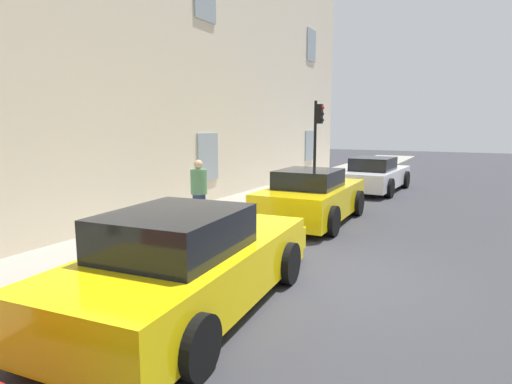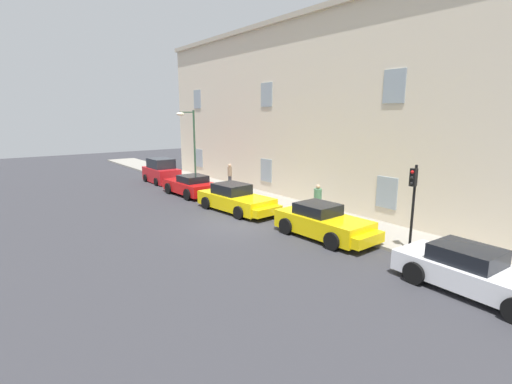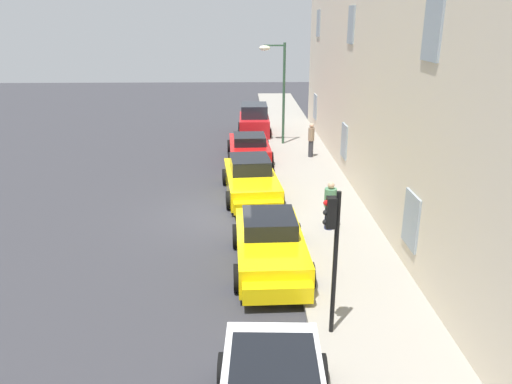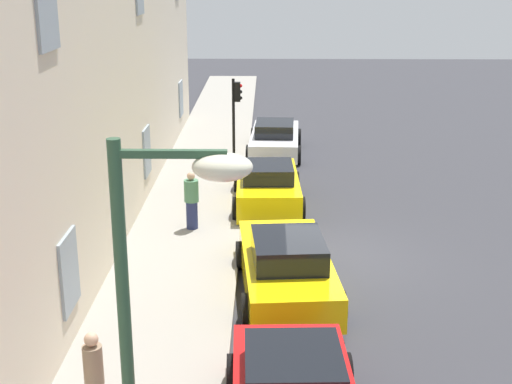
{
  "view_description": "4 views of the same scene",
  "coord_description": "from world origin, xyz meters",
  "px_view_note": "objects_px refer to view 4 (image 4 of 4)",
  "views": [
    {
      "loc": [
        -6.73,
        -2.2,
        2.57
      ],
      "look_at": [
        2.7,
        2.77,
        0.91
      ],
      "focal_mm": 29.84,
      "sensor_mm": 36.0,
      "label": 1
    },
    {
      "loc": [
        14.68,
        -10.06,
        5.23
      ],
      "look_at": [
        0.02,
        1.13,
        1.43
      ],
      "focal_mm": 26.34,
      "sensor_mm": 36.0,
      "label": 2
    },
    {
      "loc": [
        16.67,
        0.98,
        6.69
      ],
      "look_at": [
        0.68,
        1.43,
        1.09
      ],
      "focal_mm": 34.61,
      "sensor_mm": 36.0,
      "label": 3
    },
    {
      "loc": [
        -16.96,
        1.75,
        7.17
      ],
      "look_at": [
        2.54,
        2.06,
        0.94
      ],
      "focal_mm": 50.32,
      "sensor_mm": 36.0,
      "label": 4
    }
  ],
  "objects_px": {
    "sportscar_white_middle": "(267,185)",
    "traffic_light": "(236,109)",
    "sportscar_tail_end": "(275,138)",
    "sportscar_yellow_flank": "(286,264)",
    "street_lamp": "(165,295)",
    "pedestrian_admiring": "(192,200)",
    "pedestrian_strolling": "(94,380)"
  },
  "relations": [
    {
      "from": "sportscar_white_middle",
      "to": "traffic_light",
      "type": "xyz_separation_m",
      "value": [
        3.23,
        1.1,
        1.75
      ]
    },
    {
      "from": "sportscar_white_middle",
      "to": "sportscar_tail_end",
      "type": "relative_size",
      "value": 0.91
    },
    {
      "from": "sportscar_yellow_flank",
      "to": "traffic_light",
      "type": "bearing_deg",
      "value": 9.26
    },
    {
      "from": "street_lamp",
      "to": "pedestrian_admiring",
      "type": "relative_size",
      "value": 3.34
    },
    {
      "from": "sportscar_tail_end",
      "to": "traffic_light",
      "type": "xyz_separation_m",
      "value": [
        -3.16,
        1.4,
        1.78
      ]
    },
    {
      "from": "sportscar_tail_end",
      "to": "traffic_light",
      "type": "distance_m",
      "value": 3.89
    },
    {
      "from": "sportscar_white_middle",
      "to": "sportscar_yellow_flank",
      "type": "bearing_deg",
      "value": -176.08
    },
    {
      "from": "sportscar_white_middle",
      "to": "street_lamp",
      "type": "relative_size",
      "value": 0.86
    },
    {
      "from": "sportscar_yellow_flank",
      "to": "street_lamp",
      "type": "xyz_separation_m",
      "value": [
        -8.34,
        1.49,
        3.27
      ]
    },
    {
      "from": "sportscar_yellow_flank",
      "to": "sportscar_tail_end",
      "type": "xyz_separation_m",
      "value": [
        12.46,
        0.12,
        -0.02
      ]
    },
    {
      "from": "sportscar_white_middle",
      "to": "traffic_light",
      "type": "height_order",
      "value": "traffic_light"
    },
    {
      "from": "sportscar_white_middle",
      "to": "pedestrian_strolling",
      "type": "xyz_separation_m",
      "value": [
        -11.51,
        2.67,
        0.39
      ]
    },
    {
      "from": "street_lamp",
      "to": "pedestrian_admiring",
      "type": "distance_m",
      "value": 12.35
    },
    {
      "from": "sportscar_yellow_flank",
      "to": "street_lamp",
      "type": "bearing_deg",
      "value": 169.89
    },
    {
      "from": "pedestrian_strolling",
      "to": "sportscar_yellow_flank",
      "type": "bearing_deg",
      "value": -29.64
    },
    {
      "from": "sportscar_white_middle",
      "to": "sportscar_tail_end",
      "type": "bearing_deg",
      "value": -2.65
    },
    {
      "from": "street_lamp",
      "to": "pedestrian_strolling",
      "type": "height_order",
      "value": "street_lamp"
    },
    {
      "from": "sportscar_white_middle",
      "to": "pedestrian_admiring",
      "type": "height_order",
      "value": "pedestrian_admiring"
    },
    {
      "from": "sportscar_yellow_flank",
      "to": "pedestrian_strolling",
      "type": "bearing_deg",
      "value": 150.36
    },
    {
      "from": "sportscar_white_middle",
      "to": "pedestrian_strolling",
      "type": "relative_size",
      "value": 2.73
    },
    {
      "from": "sportscar_tail_end",
      "to": "street_lamp",
      "type": "height_order",
      "value": "street_lamp"
    },
    {
      "from": "sportscar_tail_end",
      "to": "street_lamp",
      "type": "relative_size",
      "value": 0.94
    },
    {
      "from": "traffic_light",
      "to": "pedestrian_strolling",
      "type": "xyz_separation_m",
      "value": [
        -14.74,
        1.57,
        -1.37
      ]
    },
    {
      "from": "sportscar_tail_end",
      "to": "pedestrian_strolling",
      "type": "xyz_separation_m",
      "value": [
        -17.89,
        2.97,
        0.42
      ]
    },
    {
      "from": "sportscar_white_middle",
      "to": "pedestrian_admiring",
      "type": "distance_m",
      "value": 3.24
    },
    {
      "from": "sportscar_white_middle",
      "to": "pedestrian_strolling",
      "type": "distance_m",
      "value": 11.82
    },
    {
      "from": "pedestrian_admiring",
      "to": "pedestrian_strolling",
      "type": "bearing_deg",
      "value": 176.3
    },
    {
      "from": "traffic_light",
      "to": "pedestrian_admiring",
      "type": "distance_m",
      "value": 5.95
    },
    {
      "from": "sportscar_white_middle",
      "to": "pedestrian_admiring",
      "type": "xyz_separation_m",
      "value": [
        -2.46,
        2.09,
        0.31
      ]
    },
    {
      "from": "sportscar_tail_end",
      "to": "street_lamp",
      "type": "bearing_deg",
      "value": 176.24
    },
    {
      "from": "traffic_light",
      "to": "street_lamp",
      "type": "xyz_separation_m",
      "value": [
        -17.64,
        -0.03,
        1.51
      ]
    },
    {
      "from": "sportscar_tail_end",
      "to": "street_lamp",
      "type": "distance_m",
      "value": 21.1
    }
  ]
}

